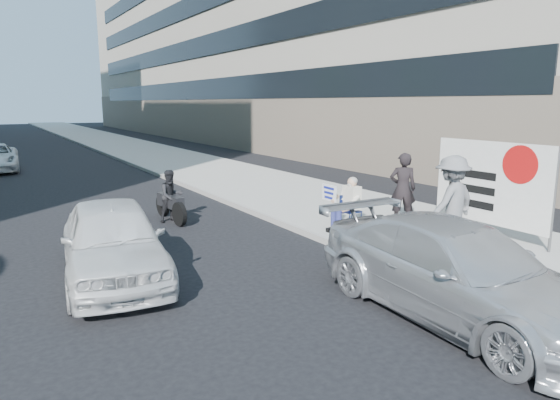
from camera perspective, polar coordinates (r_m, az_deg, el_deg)
ground at (r=9.09m, az=6.06°, el=-9.67°), size 160.00×160.00×0.00m
near_sidewalk at (r=28.46m, az=-11.99°, el=4.50°), size 5.00×120.00×0.15m
near_building at (r=45.17m, az=-1.22°, el=19.71°), size 14.00×70.00×20.00m
seated_protester at (r=12.14m, az=7.63°, el=-0.13°), size 0.83×1.11×1.31m
jogger at (r=11.10m, az=19.01°, el=-0.26°), size 1.35×0.87×1.99m
pedestrian_woman at (r=13.04m, az=13.85°, el=1.27°), size 0.80×0.74×1.83m
protest_banner at (r=12.40m, az=22.96°, el=1.80°), size 0.08×3.06×2.20m
parked_sedan at (r=8.03m, az=19.54°, el=-7.69°), size 2.10×4.98×1.43m
white_sedan_near at (r=9.67m, az=-18.55°, el=-4.38°), size 2.27×4.47×1.46m
motorcycle at (r=13.93m, az=-12.34°, el=0.16°), size 0.75×2.05×1.42m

